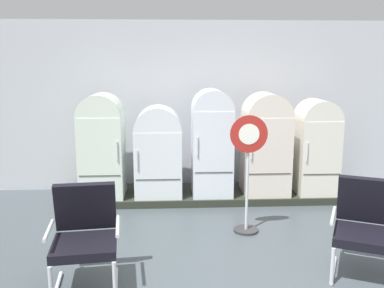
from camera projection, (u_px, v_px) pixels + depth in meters
The scene contains 10 objects.
back_wall at pixel (206, 105), 7.16m from camera, with size 11.76×0.12×2.82m.
display_plinth at pixel (208, 194), 6.80m from camera, with size 4.66×0.95×0.11m, color #292D23.
refrigerator_0 at pixel (102, 142), 6.43m from camera, with size 0.66×0.67×1.58m.
refrigerator_1 at pixel (158, 149), 6.48m from camera, with size 0.72×0.64×1.39m.
refrigerator_2 at pixel (212, 139), 6.52m from camera, with size 0.61×0.68×1.64m.
refrigerator_3 at pixel (266, 141), 6.58m from camera, with size 0.69×0.70×1.58m.
refrigerator_4 at pixel (316, 144), 6.59m from camera, with size 0.61×0.63×1.48m.
armchair_left at pixel (85, 232), 4.12m from camera, with size 0.72×0.74×0.99m.
armchair_right at pixel (366, 224), 4.32m from camera, with size 0.84×0.87×0.99m.
sign_stand at pixel (248, 175), 5.32m from camera, with size 0.47×0.32×1.52m.
Camera 1 is at (-0.61, -3.46, 2.18)m, focal length 39.47 mm.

